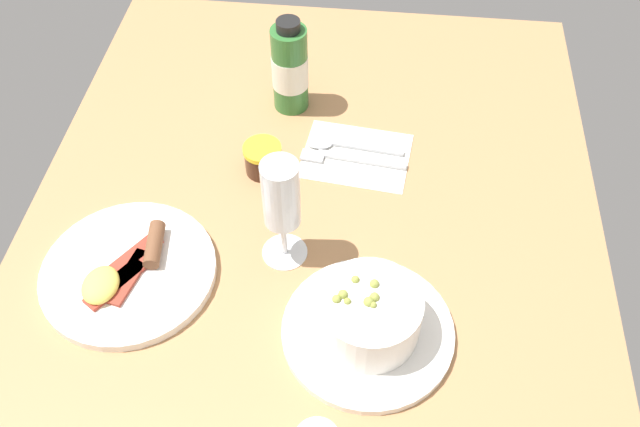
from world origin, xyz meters
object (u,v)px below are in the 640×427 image
(wine_glass, at_px, (281,199))
(sauce_bottle_green, at_px, (290,68))
(jam_jar, at_px, (263,159))
(breakfast_plate, at_px, (128,272))
(cutlery_setting, at_px, (353,154))
(porridge_bowl, at_px, (369,319))

(wine_glass, xyz_separation_m, sauce_bottle_green, (0.31, 0.03, -0.04))
(jam_jar, distance_m, sauce_bottle_green, 0.17)
(sauce_bottle_green, distance_m, breakfast_plate, 0.42)
(cutlery_setting, bearing_deg, breakfast_plate, 132.35)
(porridge_bowl, bearing_deg, cutlery_setting, 7.68)
(porridge_bowl, xyz_separation_m, sauce_bottle_green, (0.43, 0.16, 0.04))
(breakfast_plate, bearing_deg, cutlery_setting, -47.65)
(breakfast_plate, bearing_deg, porridge_bowl, -99.41)
(breakfast_plate, bearing_deg, jam_jar, -35.10)
(jam_jar, bearing_deg, breakfast_plate, 144.90)
(porridge_bowl, height_order, cutlery_setting, porridge_bowl)
(wine_glass, bearing_deg, cutlery_setting, -22.00)
(porridge_bowl, height_order, wine_glass, wine_glass)
(porridge_bowl, height_order, breakfast_plate, porridge_bowl)
(jam_jar, bearing_deg, sauce_bottle_green, -8.06)
(cutlery_setting, bearing_deg, porridge_bowl, -172.32)
(wine_glass, distance_m, jam_jar, 0.19)
(jam_jar, height_order, breakfast_plate, jam_jar)
(cutlery_setting, relative_size, wine_glass, 1.02)
(porridge_bowl, distance_m, breakfast_plate, 0.34)
(porridge_bowl, relative_size, breakfast_plate, 0.93)
(porridge_bowl, relative_size, sauce_bottle_green, 1.33)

